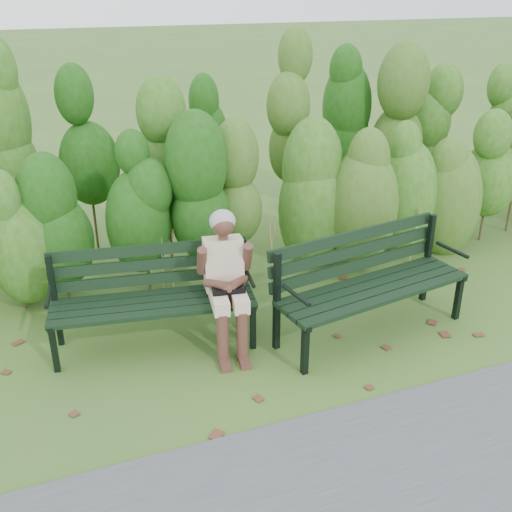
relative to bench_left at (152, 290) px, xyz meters
name	(u,v)px	position (x,y,z in m)	size (l,w,h in m)	color
ground	(270,348)	(0.92, -0.49, -0.51)	(80.00, 80.00, 0.00)	#405B2A
hedge_band	(205,157)	(0.92, 1.38, 0.74)	(11.04, 1.67, 2.42)	#47381E
leaf_litter	(199,373)	(0.23, -0.62, -0.51)	(5.70, 2.19, 0.01)	brown
bench_left	(152,290)	(0.00, 0.00, 0.00)	(1.81, 0.83, 0.87)	black
bench_right	(367,276)	(1.86, -0.47, 0.03)	(1.91, 0.89, 0.92)	black
seated_woman	(226,273)	(0.59, -0.27, 0.19)	(0.50, 0.73, 1.23)	beige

